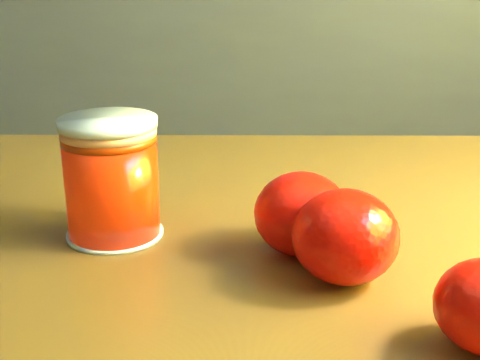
# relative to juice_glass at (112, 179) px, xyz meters

# --- Properties ---
(kitchen_counter) EXTENTS (3.15, 0.60, 0.90)m
(kitchen_counter) POSITION_rel_juice_glass_xyz_m (-0.78, 1.38, -0.35)
(kitchen_counter) COLOR #4B4A4F
(kitchen_counter) RESTS_ON ground
(juice_glass) EXTENTS (0.08, 0.08, 0.09)m
(juice_glass) POSITION_rel_juice_glass_xyz_m (0.00, 0.00, 0.00)
(juice_glass) COLOR red
(juice_glass) RESTS_ON table
(orange_front) EXTENTS (0.08, 0.08, 0.06)m
(orange_front) POSITION_rel_juice_glass_xyz_m (0.18, -0.06, -0.01)
(orange_front) COLOR red
(orange_front) RESTS_ON table
(orange_back) EXTENTS (0.09, 0.09, 0.06)m
(orange_back) POSITION_rel_juice_glass_xyz_m (0.15, -0.02, -0.02)
(orange_back) COLOR red
(orange_back) RESTS_ON table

